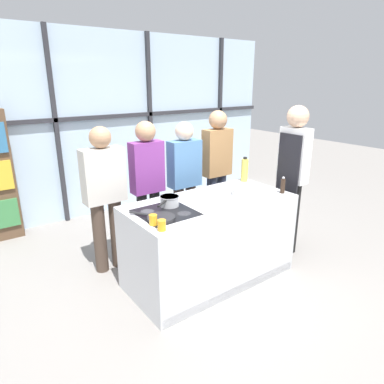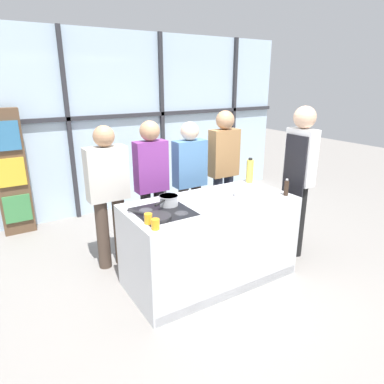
# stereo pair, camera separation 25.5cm
# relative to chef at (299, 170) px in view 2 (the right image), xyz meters

# --- Properties ---
(ground_plane) EXTENTS (18.00, 18.00, 0.00)m
(ground_plane) POSITION_rel_chef_xyz_m (-1.22, 0.06, -1.08)
(ground_plane) COLOR gray
(back_window_wall) EXTENTS (6.40, 0.10, 2.80)m
(back_window_wall) POSITION_rel_chef_xyz_m (-1.22, 2.67, 0.32)
(back_window_wall) COLOR silver
(back_window_wall) RESTS_ON ground_plane
(bookshelf) EXTENTS (0.41, 0.19, 1.74)m
(bookshelf) POSITION_rel_chef_xyz_m (-2.84, 2.48, -0.21)
(bookshelf) COLOR brown
(bookshelf) RESTS_ON ground_plane
(demo_island) EXTENTS (1.77, 0.85, 0.90)m
(demo_island) POSITION_rel_chef_xyz_m (-1.22, 0.06, -0.63)
(demo_island) COLOR silver
(demo_island) RESTS_ON ground_plane
(chef) EXTENTS (0.25, 0.36, 1.81)m
(chef) POSITION_rel_chef_xyz_m (0.00, 0.00, 0.00)
(chef) COLOR black
(chef) RESTS_ON ground_plane
(spectator_far_left) EXTENTS (0.45, 0.23, 1.64)m
(spectator_far_left) POSITION_rel_chef_xyz_m (-2.01, 0.91, -0.16)
(spectator_far_left) COLOR #47382D
(spectator_far_left) RESTS_ON ground_plane
(spectator_center_left) EXTENTS (0.38, 0.23, 1.65)m
(spectator_center_left) POSITION_rel_chef_xyz_m (-1.48, 0.91, -0.12)
(spectator_center_left) COLOR black
(spectator_center_left) RESTS_ON ground_plane
(spectator_center_right) EXTENTS (0.41, 0.22, 1.61)m
(spectator_center_right) POSITION_rel_chef_xyz_m (-0.95, 0.91, -0.17)
(spectator_center_right) COLOR #47382D
(spectator_center_right) RESTS_ON ground_plane
(spectator_far_right) EXTENTS (0.40, 0.24, 1.72)m
(spectator_far_right) POSITION_rel_chef_xyz_m (-0.42, 0.91, -0.08)
(spectator_far_right) COLOR #232838
(spectator_far_right) RESTS_ON ground_plane
(frying_pan) EXTENTS (0.31, 0.41, 0.03)m
(frying_pan) POSITION_rel_chef_xyz_m (-1.89, -0.05, -0.16)
(frying_pan) COLOR #232326
(frying_pan) RESTS_ON demo_island
(saucepan) EXTENTS (0.32, 0.25, 0.10)m
(saucepan) POSITION_rel_chef_xyz_m (-1.64, 0.19, -0.13)
(saucepan) COLOR silver
(saucepan) RESTS_ON demo_island
(white_plate) EXTENTS (0.24, 0.24, 0.01)m
(white_plate) POSITION_rel_chef_xyz_m (-0.83, 0.21, -0.17)
(white_plate) COLOR white
(white_plate) RESTS_ON demo_island
(mixing_bowl) EXTENTS (0.23, 0.23, 0.07)m
(mixing_bowl) POSITION_rel_chef_xyz_m (-0.82, 0.01, -0.14)
(mixing_bowl) COLOR silver
(mixing_bowl) RESTS_ON demo_island
(oil_bottle) EXTENTS (0.08, 0.08, 0.30)m
(oil_bottle) POSITION_rel_chef_xyz_m (-0.43, 0.37, -0.04)
(oil_bottle) COLOR #E0CC4C
(oil_bottle) RESTS_ON demo_island
(pepper_grinder) EXTENTS (0.05, 0.05, 0.19)m
(pepper_grinder) POSITION_rel_chef_xyz_m (-0.42, -0.21, -0.09)
(pepper_grinder) COLOR #332319
(pepper_grinder) RESTS_ON demo_island
(juice_glass_near) EXTENTS (0.07, 0.07, 0.09)m
(juice_glass_near) POSITION_rel_chef_xyz_m (-2.00, -0.26, -0.13)
(juice_glass_near) COLOR orange
(juice_glass_near) RESTS_ON demo_island
(juice_glass_far) EXTENTS (0.07, 0.07, 0.09)m
(juice_glass_far) POSITION_rel_chef_xyz_m (-2.00, -0.12, -0.13)
(juice_glass_far) COLOR orange
(juice_glass_far) RESTS_ON demo_island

